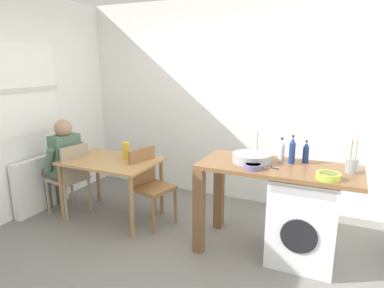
{
  "coord_description": "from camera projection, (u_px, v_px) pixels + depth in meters",
  "views": [
    {
      "loc": [
        1.48,
        -2.66,
        1.88
      ],
      "look_at": [
        0.06,
        0.45,
        1.05
      ],
      "focal_mm": 31.76,
      "sensor_mm": 36.0,
      "label": 1
    }
  ],
  "objects": [
    {
      "name": "bottle_clear_small",
      "position": [
        306.0,
        153.0,
        3.3
      ],
      "size": [
        0.06,
        0.06,
        0.22
      ],
      "color": "navy",
      "rests_on": "kitchen_counter"
    },
    {
      "name": "tap",
      "position": [
        257.0,
        145.0,
        3.46
      ],
      "size": [
        0.02,
        0.02,
        0.28
      ],
      "primitive_type": "cylinder",
      "color": "#B2B2B7",
      "rests_on": "kitchen_counter"
    },
    {
      "name": "colander",
      "position": [
        328.0,
        176.0,
        2.85
      ],
      "size": [
        0.2,
        0.2,
        0.06
      ],
      "color": "#A8C63D",
      "rests_on": "kitchen_counter"
    },
    {
      "name": "scissors",
      "position": [
        271.0,
        167.0,
        3.16
      ],
      "size": [
        0.15,
        0.06,
        0.01
      ],
      "color": "#B2B2B7",
      "rests_on": "kitchen_counter"
    },
    {
      "name": "washing_machine",
      "position": [
        303.0,
        218.0,
        3.24
      ],
      "size": [
        0.6,
        0.61,
        0.86
      ],
      "color": "silver",
      "rests_on": "ground_plane"
    },
    {
      "name": "vase",
      "position": [
        126.0,
        151.0,
        4.06
      ],
      "size": [
        0.09,
        0.09,
        0.21
      ],
      "primitive_type": "cylinder",
      "color": "gold",
      "rests_on": "dining_table"
    },
    {
      "name": "bottle_tall_green",
      "position": [
        281.0,
        151.0,
        3.36
      ],
      "size": [
        0.06,
        0.06,
        0.24
      ],
      "color": "silver",
      "rests_on": "kitchen_counter"
    },
    {
      "name": "ground_plane",
      "position": [
        168.0,
        255.0,
        3.39
      ],
      "size": [
        5.46,
        5.46,
        0.0
      ],
      "primitive_type": "plane",
      "color": "slate"
    },
    {
      "name": "mixing_bowl",
      "position": [
        253.0,
        166.0,
        3.13
      ],
      "size": [
        0.17,
        0.17,
        0.05
      ],
      "color": "slate",
      "rests_on": "kitchen_counter"
    },
    {
      "name": "wall_window_side",
      "position": [
        3.0,
        109.0,
        3.94
      ],
      "size": [
        0.12,
        3.8,
        2.7
      ],
      "color": "white",
      "rests_on": "ground_plane"
    },
    {
      "name": "kitchen_counter",
      "position": [
        256.0,
        178.0,
        3.35
      ],
      "size": [
        1.5,
        0.68,
        0.92
      ],
      "color": "brown",
      "rests_on": "ground_plane"
    },
    {
      "name": "sink_basin",
      "position": [
        252.0,
        158.0,
        3.33
      ],
      "size": [
        0.38,
        0.38,
        0.09
      ],
      "primitive_type": "cylinder",
      "color": "#9EA0A5",
      "rests_on": "kitchen_counter"
    },
    {
      "name": "wall_back",
      "position": [
        227.0,
        102.0,
        4.62
      ],
      "size": [
        4.6,
        0.1,
        2.7
      ],
      "primitive_type": "cube",
      "color": "white",
      "rests_on": "ground_plane"
    },
    {
      "name": "chair_opposite",
      "position": [
        149.0,
        182.0,
        3.98
      ],
      "size": [
        0.49,
        0.49,
        0.9
      ],
      "rotation": [
        0.0,
        0.0,
        -1.84
      ],
      "color": "olive",
      "rests_on": "ground_plane"
    },
    {
      "name": "chair_person_seat",
      "position": [
        71.0,
        175.0,
        4.24
      ],
      "size": [
        0.46,
        0.46,
        0.9
      ],
      "rotation": [
        0.0,
        0.0,
        1.4
      ],
      "color": "gray",
      "rests_on": "ground_plane"
    },
    {
      "name": "utensil_crock",
      "position": [
        352.0,
        165.0,
        3.01
      ],
      "size": [
        0.11,
        0.11,
        0.3
      ],
      "color": "gray",
      "rests_on": "kitchen_counter"
    },
    {
      "name": "dining_table",
      "position": [
        111.0,
        168.0,
        4.08
      ],
      "size": [
        1.1,
        0.76,
        0.74
      ],
      "color": "tan",
      "rests_on": "ground_plane"
    },
    {
      "name": "seated_person",
      "position": [
        62.0,
        160.0,
        4.28
      ],
      "size": [
        0.53,
        0.53,
        1.2
      ],
      "rotation": [
        0.0,
        0.0,
        1.4
      ],
      "color": "#595651",
      "rests_on": "ground_plane"
    },
    {
      "name": "bottle_squat_brown",
      "position": [
        292.0,
        151.0,
        3.27
      ],
      "size": [
        0.06,
        0.06,
        0.28
      ],
      "color": "navy",
      "rests_on": "kitchen_counter"
    },
    {
      "name": "radiator",
      "position": [
        41.0,
        184.0,
        4.39
      ],
      "size": [
        0.1,
        0.8,
        0.7
      ],
      "primitive_type": "cube",
      "color": "white",
      "rests_on": "ground_plane"
    }
  ]
}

